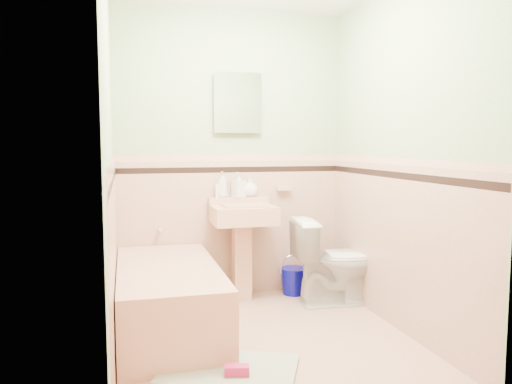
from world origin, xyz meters
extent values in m
plane|color=#D6A38C|center=(0.00, 0.00, 0.00)|extent=(2.20, 2.20, 0.00)
plane|color=beige|center=(0.00, 1.10, 1.25)|extent=(2.50, 0.00, 2.50)
plane|color=beige|center=(0.00, -1.10, 1.25)|extent=(2.50, 0.00, 2.50)
plane|color=beige|center=(-1.00, 0.00, 1.25)|extent=(0.00, 2.50, 2.50)
plane|color=beige|center=(1.00, 0.00, 1.25)|extent=(0.00, 2.50, 2.50)
plane|color=#D9A891|center=(0.00, 1.09, 0.60)|extent=(2.00, 0.00, 2.00)
plane|color=#D9A891|center=(0.00, -1.09, 0.60)|extent=(2.00, 0.00, 2.00)
plane|color=#D9A891|center=(-0.99, 0.00, 0.60)|extent=(0.00, 2.20, 2.20)
plane|color=#D9A891|center=(0.99, 0.00, 0.60)|extent=(0.00, 2.20, 2.20)
plane|color=black|center=(0.00, 1.08, 1.12)|extent=(2.00, 0.00, 2.00)
plane|color=black|center=(0.00, -1.08, 1.12)|extent=(2.00, 0.00, 2.00)
plane|color=black|center=(-0.98, 0.00, 1.12)|extent=(0.00, 2.20, 2.20)
plane|color=black|center=(0.98, 0.00, 1.12)|extent=(0.00, 2.20, 2.20)
plane|color=#D69F8D|center=(0.00, 1.08, 1.22)|extent=(2.00, 0.00, 2.00)
plane|color=#D69F8D|center=(0.00, -1.08, 1.22)|extent=(2.00, 0.00, 2.00)
plane|color=#D69F8D|center=(-0.98, 0.00, 1.22)|extent=(0.00, 2.20, 2.20)
plane|color=#D69F8D|center=(0.98, 0.00, 1.22)|extent=(0.00, 2.20, 2.20)
cube|color=tan|center=(-0.63, 0.33, 0.23)|extent=(0.70, 1.50, 0.45)
cylinder|color=silver|center=(-0.63, 1.05, 0.63)|extent=(0.04, 0.12, 0.04)
cylinder|color=silver|center=(0.05, 1.00, 0.95)|extent=(0.02, 0.02, 0.10)
cube|color=white|center=(0.05, 1.07, 1.70)|extent=(0.38, 0.04, 0.48)
cube|color=tan|center=(0.47, 1.06, 0.95)|extent=(0.13, 0.07, 0.04)
imported|color=#B2B2B2|center=(-0.10, 1.04, 1.00)|extent=(0.09, 0.09, 0.23)
imported|color=#B2B2B2|center=(0.05, 1.04, 0.99)|extent=(0.13, 0.13, 0.22)
imported|color=#B2B2B2|center=(0.15, 1.04, 0.97)|extent=(0.16, 0.16, 0.17)
cylinder|color=white|center=(-0.14, 1.04, 0.94)|extent=(0.05, 0.05, 0.12)
imported|color=white|center=(0.79, 0.61, 0.37)|extent=(0.74, 0.45, 0.73)
cube|color=#9BA589|center=(-0.34, -0.43, 0.02)|extent=(0.93, 0.80, 0.03)
cube|color=#BF1E59|center=(-0.32, -0.54, 0.06)|extent=(0.15, 0.09, 0.06)
camera|label=1|loc=(-0.91, -3.20, 1.34)|focal=35.00mm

